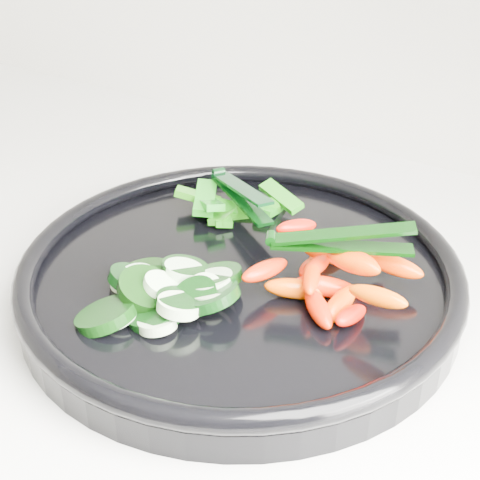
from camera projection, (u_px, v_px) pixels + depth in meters
The scene contains 6 objects.
veggie_tray at pixel (240, 275), 0.57m from camera, with size 0.42×0.42×0.04m.
cucumber_pile at pixel (161, 290), 0.53m from camera, with size 0.13×0.13×0.04m.
carrot_pile at pixel (332, 274), 0.53m from camera, with size 0.14×0.12×0.05m.
pepper_pile at pixel (232, 205), 0.65m from camera, with size 0.12×0.10×0.03m.
tong_carrot at pixel (337, 240), 0.51m from camera, with size 0.11×0.07×0.02m.
tong_pepper at pixel (239, 192), 0.64m from camera, with size 0.10×0.07×0.02m.
Camera 1 is at (0.20, 1.26, 1.27)m, focal length 50.00 mm.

